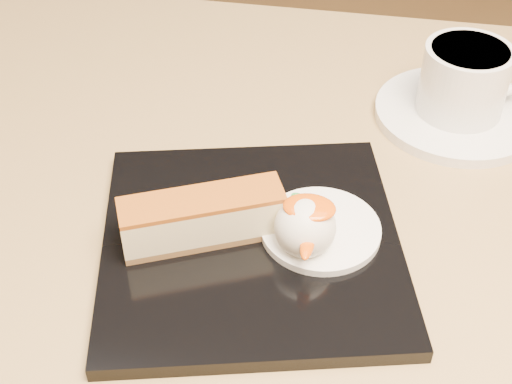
% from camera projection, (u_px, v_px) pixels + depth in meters
% --- Properties ---
extents(table, '(0.80, 0.80, 0.72)m').
position_uv_depth(table, '(275.00, 382.00, 0.63)').
color(table, black).
rests_on(table, ground).
extents(dessert_plate, '(0.27, 0.27, 0.01)m').
position_uv_depth(dessert_plate, '(251.00, 243.00, 0.53)').
color(dessert_plate, black).
rests_on(dessert_plate, table).
extents(cheesecake, '(0.12, 0.08, 0.04)m').
position_uv_depth(cheesecake, '(203.00, 218.00, 0.52)').
color(cheesecake, brown).
rests_on(cheesecake, dessert_plate).
extents(cream_smear, '(0.09, 0.09, 0.01)m').
position_uv_depth(cream_smear, '(321.00, 229.00, 0.53)').
color(cream_smear, white).
rests_on(cream_smear, dessert_plate).
extents(ice_cream_scoop, '(0.04, 0.04, 0.04)m').
position_uv_depth(ice_cream_scoop, '(305.00, 227.00, 0.51)').
color(ice_cream_scoop, white).
rests_on(ice_cream_scoop, cream_smear).
extents(mango_sauce, '(0.04, 0.03, 0.01)m').
position_uv_depth(mango_sauce, '(309.00, 207.00, 0.49)').
color(mango_sauce, '#EB5307').
rests_on(mango_sauce, ice_cream_scoop).
extents(mint_sprig, '(0.04, 0.03, 0.00)m').
position_uv_depth(mint_sprig, '(287.00, 198.00, 0.55)').
color(mint_sprig, green).
rests_on(mint_sprig, cream_smear).
extents(saucer, '(0.15, 0.15, 0.01)m').
position_uv_depth(saucer, '(456.00, 114.00, 0.66)').
color(saucer, white).
rests_on(saucer, table).
extents(coffee_cup, '(0.10, 0.08, 0.06)m').
position_uv_depth(coffee_cup, '(466.00, 79.00, 0.64)').
color(coffee_cup, white).
rests_on(coffee_cup, saucer).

